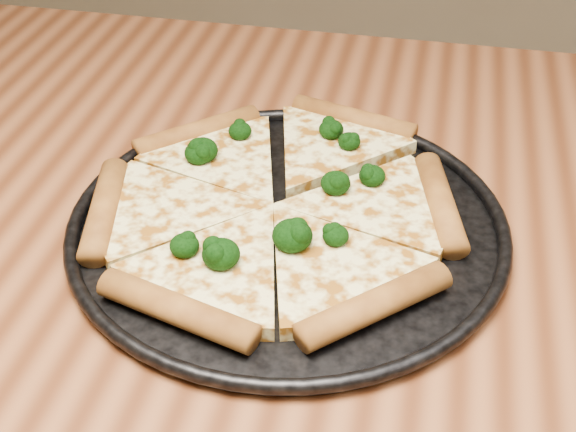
# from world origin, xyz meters

# --- Properties ---
(dining_table) EXTENTS (1.20, 0.90, 0.75)m
(dining_table) POSITION_xyz_m (0.00, 0.00, 0.66)
(dining_table) COLOR brown
(dining_table) RESTS_ON ground
(pizza_pan) EXTENTS (0.38, 0.38, 0.02)m
(pizza_pan) POSITION_xyz_m (-0.04, 0.03, 0.76)
(pizza_pan) COLOR black
(pizza_pan) RESTS_ON dining_table
(pizza) EXTENTS (0.34, 0.37, 0.03)m
(pizza) POSITION_xyz_m (-0.06, 0.05, 0.77)
(pizza) COLOR #FFEF9C
(pizza) RESTS_ON pizza_pan
(broccoli_florets) EXTENTS (0.19, 0.24, 0.02)m
(broccoli_florets) POSITION_xyz_m (-0.07, 0.05, 0.78)
(broccoli_florets) COLOR black
(broccoli_florets) RESTS_ON pizza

